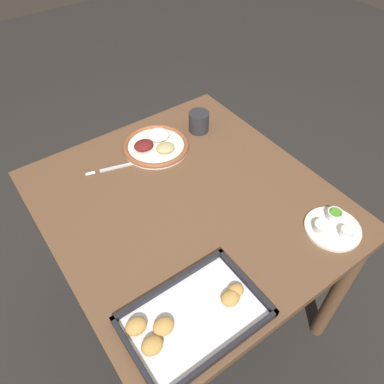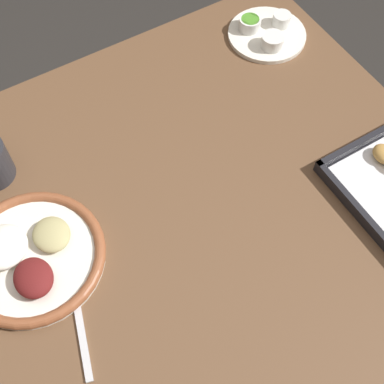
{
  "view_description": "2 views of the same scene",
  "coord_description": "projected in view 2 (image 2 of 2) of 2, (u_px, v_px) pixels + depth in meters",
  "views": [
    {
      "loc": [
        0.49,
        0.71,
        1.7
      ],
      "look_at": [
        -0.02,
        0.0,
        0.78
      ],
      "focal_mm": 35.0,
      "sensor_mm": 36.0,
      "label": 1
    },
    {
      "loc": [
        0.41,
        -0.26,
        1.62
      ],
      "look_at": [
        -0.02,
        0.0,
        0.78
      ],
      "focal_mm": 50.0,
      "sensor_mm": 36.0,
      "label": 2
    }
  ],
  "objects": [
    {
      "name": "ground_plane",
      "position": [
        195.0,
        328.0,
        1.64
      ],
      "size": [
        8.0,
        8.0,
        0.0
      ],
      "primitive_type": "plane",
      "color": "#282623"
    },
    {
      "name": "saucer_plate",
      "position": [
        267.0,
        32.0,
        1.21
      ],
      "size": [
        0.18,
        0.18,
        0.04
      ],
      "color": "white",
      "rests_on": "dining_table"
    },
    {
      "name": "dinner_plate",
      "position": [
        30.0,
        256.0,
        0.93
      ],
      "size": [
        0.26,
        0.26,
        0.04
      ],
      "color": "white",
      "rests_on": "dining_table"
    },
    {
      "name": "fork",
      "position": [
        83.0,
        339.0,
        0.86
      ],
      "size": [
        0.22,
        0.07,
        0.0
      ],
      "rotation": [
        0.0,
        0.0,
        -0.27
      ],
      "color": "silver",
      "rests_on": "dining_table"
    },
    {
      "name": "dining_table",
      "position": [
        196.0,
        236.0,
        1.1
      ],
      "size": [
        0.92,
        1.0,
        0.75
      ],
      "color": "brown",
      "rests_on": "ground_plane"
    }
  ]
}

